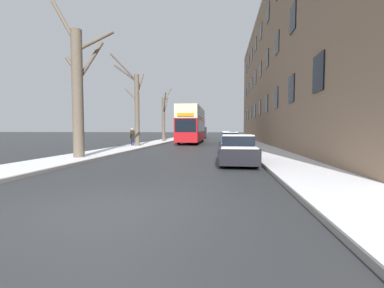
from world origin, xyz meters
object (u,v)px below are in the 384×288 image
object	(u,v)px
oncoming_van	(201,132)
parked_car_2	(230,140)
parked_car_1	(233,145)
pedestrian_left_sidewalk	(132,137)
parked_car_0	(237,150)
parked_car_3	(229,138)
double_decker_bus	(192,123)
bare_tree_left_1	(136,106)
bare_tree_left_2	(164,117)
bare_tree_left_0	(78,87)

from	to	relation	value
oncoming_van	parked_car_2	bearing A→B (deg)	-78.03
parked_car_1	pedestrian_left_sidewalk	size ratio (longest dim) A/B	2.28
parked_car_0	pedestrian_left_sidewalk	bearing A→B (deg)	130.26
parked_car_3	pedestrian_left_sidewalk	world-z (taller)	pedestrian_left_sidewalk
double_decker_bus	pedestrian_left_sidewalk	distance (m)	9.47
bare_tree_left_1	parked_car_2	world-z (taller)	bare_tree_left_1
bare_tree_left_1	bare_tree_left_2	world-z (taller)	bare_tree_left_1
bare_tree_left_0	oncoming_van	distance (m)	35.31
parked_car_1	oncoming_van	bearing A→B (deg)	99.43
bare_tree_left_1	parked_car_0	distance (m)	14.52
bare_tree_left_2	pedestrian_left_sidewalk	distance (m)	10.58
bare_tree_left_0	double_decker_bus	xyz separation A→B (m)	(4.15, 18.32, -1.56)
parked_car_0	bare_tree_left_1	bearing A→B (deg)	129.18
bare_tree_left_1	pedestrian_left_sidewalk	xyz separation A→B (m)	(-0.44, 0.10, -2.90)
oncoming_van	pedestrian_left_sidewalk	xyz separation A→B (m)	(-4.47, -24.69, -0.16)
parked_car_0	pedestrian_left_sidewalk	distance (m)	14.51
parked_car_1	pedestrian_left_sidewalk	xyz separation A→B (m)	(-9.38, 4.83, 0.43)
parked_car_3	double_decker_bus	bearing A→B (deg)	176.16
parked_car_0	pedestrian_left_sidewalk	xyz separation A→B (m)	(-9.38, 11.07, 0.35)
parked_car_2	oncoming_van	size ratio (longest dim) A/B	0.73
double_decker_bus	parked_car_0	bearing A→B (deg)	-76.53
bare_tree_left_0	parked_car_3	world-z (taller)	bare_tree_left_0
double_decker_bus	parked_car_1	xyz separation A→B (m)	(4.58, -12.86, -1.90)
oncoming_van	bare_tree_left_0	bearing A→B (deg)	-96.24
parked_car_1	pedestrian_left_sidewalk	bearing A→B (deg)	152.74
double_decker_bus	parked_car_2	xyz separation A→B (m)	(4.58, -6.45, -1.82)
bare_tree_left_2	parked_car_2	size ratio (longest dim) A/B	1.78
double_decker_bus	pedestrian_left_sidewalk	bearing A→B (deg)	-120.87
bare_tree_left_0	parked_car_3	distance (m)	20.30
double_decker_bus	bare_tree_left_1	bearing A→B (deg)	-118.23
parked_car_0	parked_car_1	distance (m)	6.24
bare_tree_left_2	parked_car_1	bearing A→B (deg)	-60.21
bare_tree_left_1	oncoming_van	xyz separation A→B (m)	(4.04, 24.79, -2.73)
bare_tree_left_1	parked_car_2	size ratio (longest dim) A/B	2.02
parked_car_2	parked_car_3	bearing A→B (deg)	90.00
bare_tree_left_1	parked_car_3	bearing A→B (deg)	41.19
bare_tree_left_2	parked_car_1	world-z (taller)	bare_tree_left_2
parked_car_0	parked_car_3	size ratio (longest dim) A/B	0.90
bare_tree_left_0	parked_car_1	size ratio (longest dim) A/B	2.14
bare_tree_left_2	double_decker_bus	xyz separation A→B (m)	(4.08, -2.25, -0.89)
bare_tree_left_1	parked_car_1	size ratio (longest dim) A/B	2.01
double_decker_bus	parked_car_0	world-z (taller)	double_decker_bus
double_decker_bus	parked_car_3	size ratio (longest dim) A/B	2.46
parked_car_1	oncoming_van	xyz separation A→B (m)	(-4.90, 29.52, 0.59)
bare_tree_left_0	pedestrian_left_sidewalk	size ratio (longest dim) A/B	4.88
bare_tree_left_0	double_decker_bus	distance (m)	18.85
bare_tree_left_2	parked_car_1	distance (m)	17.64
bare_tree_left_1	double_decker_bus	xyz separation A→B (m)	(4.36, 8.13, -1.42)
parked_car_1	parked_car_2	bearing A→B (deg)	90.00
oncoming_van	pedestrian_left_sidewalk	world-z (taller)	oncoming_van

